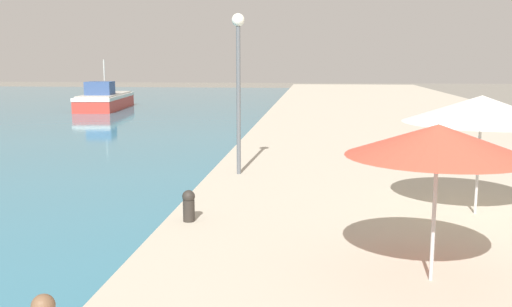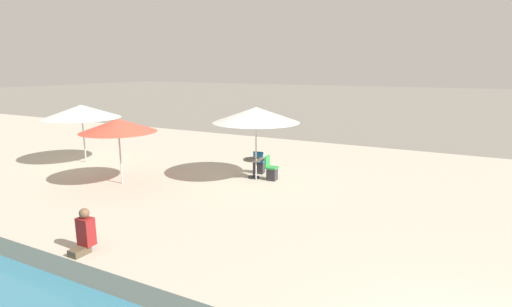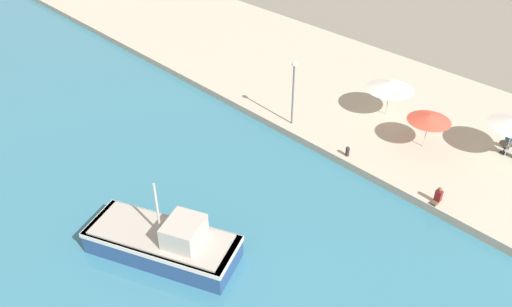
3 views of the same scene
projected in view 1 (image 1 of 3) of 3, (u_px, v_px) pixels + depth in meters
The scene contains 6 objects.
quay_promenade at pixel (401, 122), 33.02m from camera, with size 16.00×90.00×0.56m.
fishing_boat_mid at pixel (105, 99), 44.40m from camera, with size 3.67×8.69×3.83m.
cafe_umbrella_white at pixel (438, 141), 8.24m from camera, with size 2.68×2.68×2.36m.
cafe_umbrella_striped at pixel (482, 109), 11.93m from camera, with size 3.26×3.26×2.54m.
mooring_bollard at pixel (189, 205), 11.66m from camera, with size 0.26×0.26×0.65m.
lamppost at pixel (238, 66), 16.09m from camera, with size 0.36×0.36×4.56m.
Camera 1 is at (3.08, 3.42, 3.83)m, focal length 40.00 mm.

